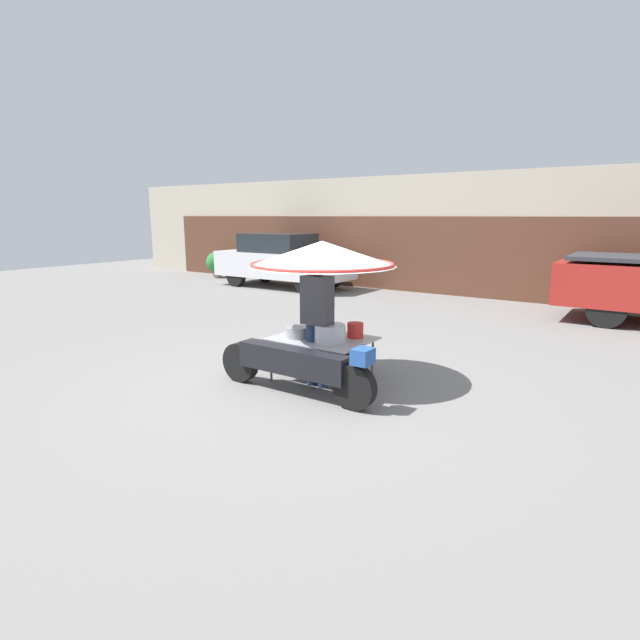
{
  "coord_description": "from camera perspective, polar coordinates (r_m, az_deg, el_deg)",
  "views": [
    {
      "loc": [
        3.67,
        -5.03,
        2.17
      ],
      "look_at": [
        0.07,
        0.2,
        0.83
      ],
      "focal_mm": 28.0,
      "sensor_mm": 36.0,
      "label": 1
    }
  ],
  "objects": [
    {
      "name": "vendor_person",
      "position": [
        6.3,
        -0.33,
        0.52
      ],
      "size": [
        0.38,
        0.22,
        1.65
      ],
      "color": "navy",
      "rests_on": "ground"
    },
    {
      "name": "shopfront_building",
      "position": [
        14.8,
        20.38,
        9.08
      ],
      "size": [
        28.0,
        2.06,
        3.29
      ],
      "color": "#B2A893",
      "rests_on": "ground"
    },
    {
      "name": "parked_car",
      "position": [
        15.39,
        -4.35,
        6.85
      ],
      "size": [
        4.3,
        1.65,
        1.63
      ],
      "color": "black",
      "rests_on": "ground"
    },
    {
      "name": "vendor_motorcycle_cart",
      "position": [
        6.36,
        -0.07,
        5.21
      ],
      "size": [
        2.28,
        1.89,
        1.85
      ],
      "color": "black",
      "rests_on": "ground"
    },
    {
      "name": "ground_plane",
      "position": [
        6.59,
        -1.54,
        -7.35
      ],
      "size": [
        36.0,
        36.0,
        0.0
      ],
      "primitive_type": "plane",
      "color": "slate"
    },
    {
      "name": "potted_plant",
      "position": [
        18.17,
        -11.72,
        6.4
      ],
      "size": [
        0.74,
        0.74,
        0.91
      ],
      "color": "gray",
      "rests_on": "ground"
    }
  ]
}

